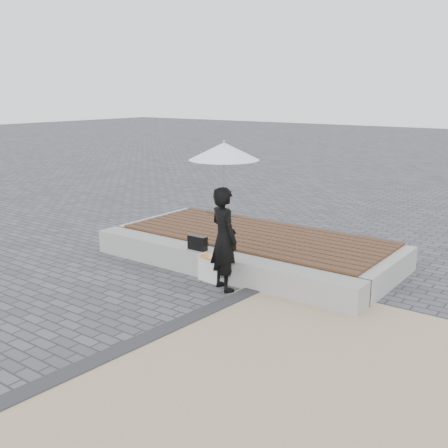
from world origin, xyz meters
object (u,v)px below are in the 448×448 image
Objects in this scene: parasol at (224,151)px; woman at (224,239)px; canvas_tote at (211,268)px; handbag at (198,243)px; seating_ledge at (215,264)px.

woman is at bearing 0.00° from parasol.
parasol is 1.89m from canvas_tote.
handbag reaches higher than canvas_tote.
seating_ledge is 3.23× the size of woman.
canvas_tote is (-0.37, 0.15, -1.85)m from parasol.
handbag reaches higher than seating_ledge.
woman reaches higher than canvas_tote.
parasol is at bearing -39.16° from seating_ledge.
woman is 3.74× the size of canvas_tote.
parasol is at bearing -18.23° from canvas_tote.
woman is at bearing -23.25° from handbag.
handbag is 0.79× the size of canvas_tote.
handbag is 0.52m from canvas_tote.
handbag is at bearing 157.97° from parasol.
seating_ledge is at bearing 117.97° from canvas_tote.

